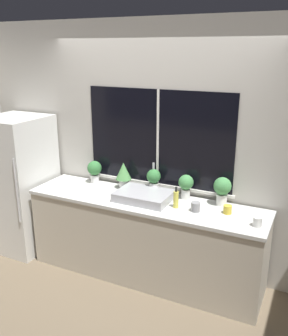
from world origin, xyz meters
TOP-DOWN VIEW (x-y plane):
  - ground_plane at (0.00, 0.00)m, footprint 14.00×14.00m
  - wall_back at (0.00, 0.67)m, footprint 8.00×0.09m
  - wall_left at (-2.28, 1.50)m, footprint 0.06×7.00m
  - counter at (0.00, 0.30)m, footprint 2.55×0.63m
  - refrigerator at (-1.66, 0.26)m, footprint 0.68×0.73m
  - sink at (-0.01, 0.31)m, footprint 0.56×0.46m
  - potted_plant_far_left at (-0.76, 0.53)m, footprint 0.17×0.17m
  - potted_plant_left at (-0.37, 0.53)m, footprint 0.17×0.17m
  - potted_plant_center at (0.00, 0.53)m, footprint 0.15×0.15m
  - potted_plant_right at (0.37, 0.53)m, footprint 0.16×0.16m
  - potted_plant_far_right at (0.75, 0.53)m, footprint 0.18×0.18m
  - soap_bottle at (0.36, 0.27)m, footprint 0.05×0.05m
  - mug_yellow at (0.86, 0.35)m, footprint 0.08×0.08m
  - mug_white at (1.16, 0.20)m, footprint 0.08×0.08m
  - mug_grey at (0.57, 0.27)m, footprint 0.09×0.09m

SIDE VIEW (x-z plane):
  - ground_plane at x=0.00m, z-range 0.00..0.00m
  - counter at x=0.00m, z-range 0.00..0.89m
  - refrigerator at x=-1.66m, z-range 0.00..1.64m
  - mug_yellow at x=0.86m, z-range 0.89..0.97m
  - mug_white at x=1.16m, z-range 0.89..0.98m
  - sink at x=-0.01m, z-range 0.77..1.11m
  - mug_grey at x=0.57m, z-range 0.89..0.98m
  - soap_bottle at x=0.36m, z-range 0.87..1.09m
  - potted_plant_far_left at x=-0.76m, z-range 0.92..1.18m
  - potted_plant_right at x=0.37m, z-range 0.92..1.18m
  - potted_plant_center at x=0.00m, z-range 0.91..1.18m
  - potted_plant_far_right at x=0.75m, z-range 0.92..1.21m
  - potted_plant_left at x=-0.37m, z-range 0.92..1.21m
  - wall_left at x=-2.28m, z-range 0.00..2.70m
  - wall_back at x=0.00m, z-range 0.00..2.70m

